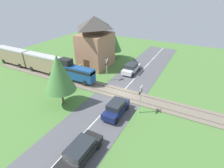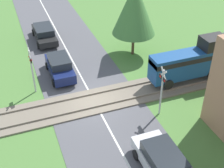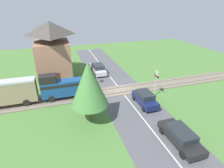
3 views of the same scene
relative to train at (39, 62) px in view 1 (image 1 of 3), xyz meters
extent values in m
plane|color=#4C7A38|center=(0.00, -14.94, -1.89)|extent=(60.00, 60.00, 0.00)
cube|color=#515156|center=(0.00, -14.94, -1.88)|extent=(48.00, 6.40, 0.02)
cube|color=silver|center=(0.00, -14.94, -1.87)|extent=(48.00, 0.12, 0.00)
cube|color=#756B5B|center=(0.00, -14.94, -1.83)|extent=(2.80, 48.00, 0.12)
cube|color=slate|center=(-0.72, -14.94, -1.71)|extent=(0.10, 48.00, 0.12)
cube|color=slate|center=(0.72, -14.94, -1.71)|extent=(0.10, 48.00, 0.12)
cube|color=navy|center=(0.00, -7.73, -0.32)|extent=(1.35, 5.77, 1.90)
cube|color=black|center=(0.00, -7.73, 0.20)|extent=(1.37, 5.77, 0.36)
cube|color=black|center=(0.00, -5.77, 1.08)|extent=(1.35, 1.85, 0.90)
cylinder|color=black|center=(-0.72, -9.58, -1.27)|extent=(0.14, 0.76, 0.76)
cylinder|color=black|center=(0.72, -9.58, -1.27)|extent=(0.14, 0.76, 0.76)
cylinder|color=black|center=(-0.72, -5.89, -1.27)|extent=(0.14, 0.76, 0.76)
cylinder|color=black|center=(0.72, -5.89, -1.27)|extent=(0.14, 0.76, 0.76)
cube|color=#998466|center=(0.00, -0.86, -0.07)|extent=(1.35, 7.17, 2.40)
cube|color=#BCBCC1|center=(0.00, -0.86, 1.25)|extent=(1.41, 7.17, 0.24)
cylinder|color=black|center=(-0.72, -3.16, -1.27)|extent=(0.14, 0.76, 0.76)
cylinder|color=black|center=(0.72, -3.16, -1.27)|extent=(0.14, 0.76, 0.76)
cylinder|color=black|center=(-0.72, 1.43, -1.27)|extent=(0.14, 0.76, 0.76)
cylinder|color=black|center=(0.72, 1.43, -1.27)|extent=(0.14, 0.76, 0.76)
cube|color=#998466|center=(0.00, 6.71, -0.07)|extent=(1.35, 7.17, 2.40)
cube|color=#BCBCC1|center=(0.00, 6.71, 1.25)|extent=(1.41, 7.17, 0.24)
cylinder|color=black|center=(-0.72, 4.41, -1.27)|extent=(0.14, 0.76, 0.76)
cylinder|color=black|center=(0.72, 4.41, -1.27)|extent=(0.14, 0.76, 0.76)
cylinder|color=black|center=(-0.72, 9.00, -1.27)|extent=(0.14, 0.76, 0.76)
cylinder|color=black|center=(0.72, 9.00, -1.27)|extent=(0.14, 0.76, 0.76)
cube|color=#141E4C|center=(-4.16, -16.38, -1.23)|extent=(4.03, 1.61, 0.72)
cube|color=#23282D|center=(-4.16, -16.38, -0.57)|extent=(2.22, 1.48, 0.60)
cylinder|color=black|center=(-2.85, -15.58, -1.59)|extent=(0.60, 0.18, 0.60)
cylinder|color=black|center=(-2.85, -17.19, -1.59)|extent=(0.60, 0.18, 0.60)
cylinder|color=black|center=(-5.47, -15.58, -1.59)|extent=(0.60, 0.18, 0.60)
cylinder|color=black|center=(-5.47, -17.19, -1.59)|extent=(0.60, 0.18, 0.60)
cube|color=silver|center=(7.16, -13.50, -1.25)|extent=(4.40, 1.75, 0.67)
cube|color=#23282D|center=(7.16, -13.50, -0.61)|extent=(2.42, 1.61, 0.61)
cylinder|color=black|center=(5.73, -14.38, -1.59)|extent=(0.60, 0.18, 0.60)
cylinder|color=black|center=(5.73, -12.63, -1.59)|extent=(0.60, 0.18, 0.60)
cylinder|color=black|center=(8.59, -14.38, -1.59)|extent=(0.60, 0.18, 0.60)
cylinder|color=black|center=(8.59, -12.63, -1.59)|extent=(0.60, 0.18, 0.60)
cube|color=black|center=(-10.71, -16.38, -1.31)|extent=(4.53, 1.71, 0.55)
cube|color=#23282D|center=(-10.71, -16.38, -0.77)|extent=(2.49, 1.57, 0.54)
cylinder|color=black|center=(-9.24, -15.53, -1.59)|extent=(0.60, 0.18, 0.60)
cylinder|color=black|center=(-9.24, -17.24, -1.59)|extent=(0.60, 0.18, 0.60)
cylinder|color=black|center=(-12.18, -15.53, -1.59)|extent=(0.60, 0.18, 0.60)
cylinder|color=#B7B7B7|center=(-2.68, -18.56, -0.20)|extent=(0.12, 0.12, 3.38)
cube|color=black|center=(-2.68, -18.56, 0.89)|extent=(0.90, 0.08, 0.28)
sphere|color=red|center=(-2.95, -18.56, 0.89)|extent=(0.18, 0.18, 0.18)
sphere|color=red|center=(-2.41, -18.56, 0.89)|extent=(0.18, 0.18, 0.18)
cube|color=silver|center=(-2.68, -18.56, 1.25)|extent=(0.72, 0.04, 0.72)
cube|color=silver|center=(-2.68, -18.56, 1.25)|extent=(0.72, 0.04, 0.72)
cylinder|color=#B7B7B7|center=(2.68, -11.32, -0.20)|extent=(0.12, 0.12, 3.38)
cube|color=black|center=(2.68, -11.32, 0.89)|extent=(0.90, 0.08, 0.28)
sphere|color=red|center=(2.95, -11.32, 0.89)|extent=(0.18, 0.18, 0.18)
sphere|color=red|center=(2.41, -11.32, 0.89)|extent=(0.18, 0.18, 0.18)
cube|color=silver|center=(2.68, -11.32, 1.25)|extent=(0.72, 0.04, 0.72)
cube|color=silver|center=(2.68, -11.32, 1.25)|extent=(0.72, 0.04, 0.72)
cube|color=#AD7A5B|center=(6.95, -6.63, 1.05)|extent=(5.96, 4.76, 5.87)
pyramid|color=#47423D|center=(6.95, -6.63, 5.88)|extent=(6.44, 5.14, 1.90)
cube|color=#472D1E|center=(3.95, -6.63, -0.84)|extent=(0.06, 1.10, 2.10)
cylinder|color=#B2282D|center=(2.68, -6.33, -1.17)|extent=(0.42, 0.42, 1.44)
sphere|color=beige|center=(2.68, -6.33, -0.31)|extent=(0.26, 0.26, 0.26)
cylinder|color=brown|center=(12.43, -7.49, -1.16)|extent=(0.24, 0.24, 1.45)
cone|color=#477F3D|center=(12.43, -7.49, 1.41)|extent=(3.08, 3.08, 3.70)
cylinder|color=brown|center=(-5.38, -9.70, -0.89)|extent=(0.24, 0.24, 2.01)
cone|color=#477F3D|center=(-5.38, -9.70, 2.27)|extent=(3.59, 3.59, 4.31)
camera|label=1|loc=(-18.33, -23.39, 10.52)|focal=28.00mm
camera|label=2|loc=(16.47, -19.83, 11.39)|focal=50.00mm
camera|label=3|loc=(-19.97, -7.36, 9.15)|focal=28.00mm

